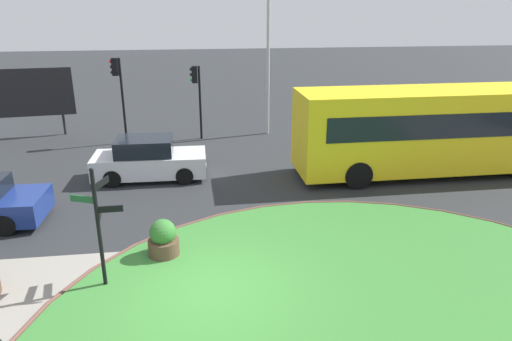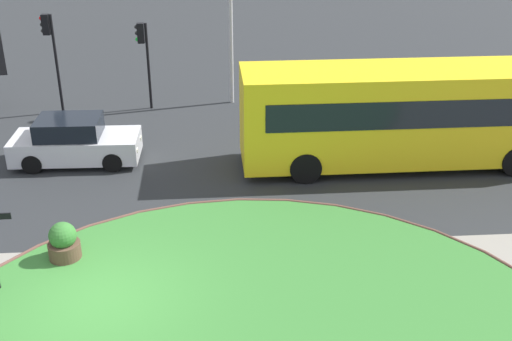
{
  "view_description": "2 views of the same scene",
  "coord_description": "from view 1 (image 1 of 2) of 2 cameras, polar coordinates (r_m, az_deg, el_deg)",
  "views": [
    {
      "loc": [
        -0.24,
        -9.1,
        6.26
      ],
      "look_at": [
        1.48,
        3.38,
        1.72
      ],
      "focal_mm": 32.8,
      "sensor_mm": 36.0,
      "label": 1
    },
    {
      "loc": [
        2.65,
        -11.93,
        8.87
      ],
      "look_at": [
        3.8,
        4.06,
        1.28
      ],
      "focal_mm": 44.59,
      "sensor_mm": 36.0,
      "label": 2
    }
  ],
  "objects": [
    {
      "name": "car_trailing",
      "position": [
        17.91,
        -12.94,
        1.28
      ],
      "size": [
        4.18,
        1.86,
        1.57
      ],
      "rotation": [
        0.0,
        0.0,
        -0.02
      ],
      "color": "silver",
      "rests_on": "ground"
    },
    {
      "name": "planter_near_signpost",
      "position": [
        12.38,
        -11.24,
        -8.39
      ],
      "size": [
        0.8,
        0.8,
        1.07
      ],
      "color": "brown",
      "rests_on": "ground"
    },
    {
      "name": "bus_yellow",
      "position": [
        19.0,
        21.07,
        4.73
      ],
      "size": [
        10.62,
        2.68,
        3.25
      ],
      "rotation": [
        0.0,
        0.0,
        0.01
      ],
      "color": "yellow",
      "rests_on": "ground"
    },
    {
      "name": "billboard_left",
      "position": [
        25.42,
        -26.95,
        8.34
      ],
      "size": [
        4.96,
        0.71,
        3.33
      ],
      "rotation": [
        0.0,
        0.0,
        0.11
      ],
      "color": "black",
      "rests_on": "ground"
    },
    {
      "name": "ground",
      "position": [
        11.04,
        -5.4,
        -14.81
      ],
      "size": [
        120.0,
        120.0,
        0.0
      ],
      "primitive_type": "plane",
      "color": "#282B2D"
    },
    {
      "name": "lamppost_tall",
      "position": [
        23.05,
        1.5,
        14.77
      ],
      "size": [
        0.32,
        0.32,
        7.9
      ],
      "color": "#B7B7BC",
      "rests_on": "ground"
    },
    {
      "name": "traffic_light_far",
      "position": [
        22.44,
        -16.48,
        10.34
      ],
      "size": [
        0.49,
        0.28,
        3.94
      ],
      "rotation": [
        0.0,
        0.0,
        3.08
      ],
      "color": "black",
      "rests_on": "ground"
    },
    {
      "name": "signpost_directional",
      "position": [
        11.05,
        -18.63,
        -5.94
      ],
      "size": [
        1.14,
        0.67,
        2.96
      ],
      "color": "black",
      "rests_on": "ground"
    },
    {
      "name": "traffic_light_near",
      "position": [
        22.48,
        -7.28,
        10.2
      ],
      "size": [
        0.49,
        0.26,
        3.49
      ],
      "rotation": [
        0.0,
        0.0,
        3.13
      ],
      "color": "black",
      "rests_on": "ground"
    }
  ]
}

